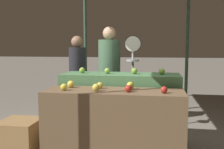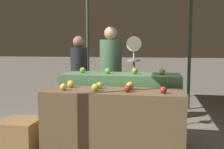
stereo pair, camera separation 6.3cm
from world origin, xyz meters
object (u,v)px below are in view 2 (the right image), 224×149
person_customer_left (79,72)px  wooden_crate_side (21,138)px  person_vendor_at_scale (111,69)px  produce_scale (134,63)px

person_customer_left → wooden_crate_side: person_customer_left is taller
person_customer_left → wooden_crate_side: 1.79m
wooden_crate_side → person_customer_left: bearing=80.6°
person_vendor_at_scale → produce_scale: bearing=118.2°
produce_scale → person_customer_left: size_ratio=0.99×
produce_scale → person_vendor_at_scale: person_vendor_at_scale is taller
person_customer_left → person_vendor_at_scale: bearing=-165.0°
produce_scale → wooden_crate_side: 2.01m
produce_scale → person_customer_left: person_customer_left is taller
produce_scale → wooden_crate_side: (-1.32, -1.22, -0.89)m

